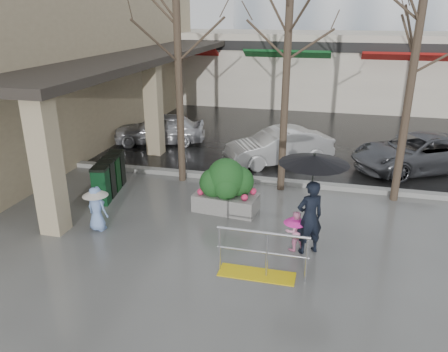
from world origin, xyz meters
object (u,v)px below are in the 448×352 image
at_px(tree_midwest, 290,8).
at_px(tree_mideast, 420,23).
at_px(woman, 312,191).
at_px(car_a, 160,129).
at_px(handrail, 260,259).
at_px(car_b, 279,146).
at_px(child_blue, 96,205).
at_px(child_pink, 295,228).
at_px(tree_west, 177,14).
at_px(news_boxes, 109,176).
at_px(planter, 226,186).
at_px(car_c, 418,153).

distance_m(tree_midwest, tree_mideast, 3.32).
relative_size(woman, car_a, 0.64).
height_order(handrail, car_b, car_b).
bearing_deg(car_a, child_blue, -5.63).
distance_m(child_pink, car_b, 6.10).
relative_size(tree_west, car_a, 1.84).
relative_size(child_pink, car_b, 0.25).
distance_m(handrail, news_boxes, 6.04).
bearing_deg(tree_mideast, car_a, 156.91).
height_order(tree_west, tree_mideast, tree_west).
bearing_deg(handrail, tree_midwest, 91.91).
bearing_deg(handrail, car_b, 94.38).
xyz_separation_m(handrail, tree_midwest, (-0.16, 4.80, 4.86)).
bearing_deg(woman, news_boxes, -50.18).
bearing_deg(planter, handrail, -63.91).
height_order(child_blue, planter, planter).
bearing_deg(tree_west, child_pink, -42.08).
bearing_deg(tree_west, car_c, 20.78).
distance_m(child_blue, news_boxes, 2.36).
bearing_deg(tree_west, woman, -40.18).
xyz_separation_m(child_pink, car_a, (-6.21, 7.30, 0.08)).
bearing_deg(tree_west, car_a, 121.21).
height_order(handrail, tree_west, tree_west).
height_order(child_blue, news_boxes, child_blue).
bearing_deg(planter, tree_mideast, 22.53).
bearing_deg(planter, tree_west, 135.66).
bearing_deg(handrail, car_c, 61.50).
distance_m(handrail, tree_mideast, 7.28).
bearing_deg(car_a, handrail, 17.53).
height_order(handrail, car_a, car_a).
bearing_deg(woman, car_c, -148.34).
relative_size(tree_midwest, car_b, 1.83).
relative_size(handrail, woman, 0.80).
xyz_separation_m(tree_mideast, planter, (-4.56, -1.89, -4.14)).
distance_m(tree_west, child_pink, 6.99).
relative_size(child_blue, planter, 0.64).
distance_m(car_a, car_b, 5.24).
height_order(handrail, news_boxes, news_boxes).
relative_size(child_blue, news_boxes, 0.58).
height_order(tree_west, child_blue, tree_west).
xyz_separation_m(woman, car_a, (-6.52, 7.33, -0.88)).
bearing_deg(car_b, planter, -44.68).
height_order(tree_west, car_c, tree_west).
relative_size(news_boxes, car_a, 0.54).
distance_m(child_blue, car_b, 7.23).
distance_m(tree_west, news_boxes, 5.11).
distance_m(tree_mideast, child_pink, 6.15).
xyz_separation_m(tree_midwest, car_b, (-0.39, 2.43, -4.60)).
xyz_separation_m(tree_mideast, woman, (-2.24, -3.59, -3.35)).
distance_m(handrail, car_c, 8.71).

